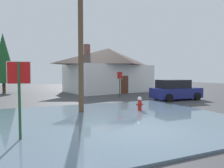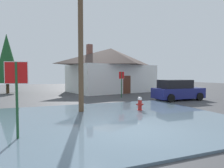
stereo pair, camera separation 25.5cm
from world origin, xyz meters
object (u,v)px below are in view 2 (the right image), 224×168
(stop_sign_far, at_px, (121,79))
(utility_pole, at_px, (81,39))
(parked_car, at_px, (177,90))
(pine_tree_tall_left, at_px, (7,58))
(stop_sign_near, at_px, (17,85))
(fire_hydrant, at_px, (140,104))
(house, at_px, (111,69))

(stop_sign_far, bearing_deg, utility_pole, -130.61)
(parked_car, bearing_deg, pine_tree_tall_left, 140.79)
(stop_sign_far, relative_size, pine_tree_tall_left, 0.36)
(stop_sign_near, height_order, stop_sign_far, stop_sign_near)
(stop_sign_near, distance_m, stop_sign_far, 12.22)
(stop_sign_far, relative_size, parked_car, 0.57)
(stop_sign_near, relative_size, fire_hydrant, 2.98)
(fire_hydrant, xyz_separation_m, parked_car, (5.34, 3.31, 0.39))
(stop_sign_near, relative_size, pine_tree_tall_left, 0.37)
(stop_sign_far, height_order, pine_tree_tall_left, pine_tree_tall_left)
(fire_hydrant, bearing_deg, parked_car, 31.75)
(house, bearing_deg, parked_car, -76.55)
(stop_sign_near, xyz_separation_m, house, (9.05, 15.88, 1.02))
(house, relative_size, pine_tree_tall_left, 1.74)
(utility_pole, bearing_deg, parked_car, 16.30)
(utility_pole, distance_m, pine_tree_tall_left, 15.06)
(utility_pole, distance_m, parked_car, 9.48)
(utility_pole, height_order, house, utility_pole)
(fire_hydrant, bearing_deg, utility_pole, 165.96)
(fire_hydrant, relative_size, stop_sign_far, 0.35)
(fire_hydrant, bearing_deg, house, 76.75)
(stop_sign_far, relative_size, house, 0.21)
(stop_sign_far, height_order, house, house)
(fire_hydrant, distance_m, pine_tree_tall_left, 17.56)
(utility_pole, xyz_separation_m, parked_car, (8.56, 2.50, -3.21))
(stop_sign_near, xyz_separation_m, parked_car, (11.36, 6.25, -0.99))
(fire_hydrant, height_order, utility_pole, utility_pole)
(stop_sign_near, bearing_deg, parked_car, 28.84)
(stop_sign_near, height_order, fire_hydrant, stop_sign_near)
(fire_hydrant, xyz_separation_m, pine_tree_tall_left, (-8.76, 14.81, 3.53))
(fire_hydrant, xyz_separation_m, stop_sign_far, (1.69, 6.53, 1.29))
(parked_car, bearing_deg, house, 103.45)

